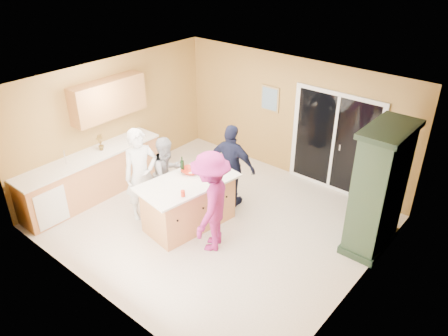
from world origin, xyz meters
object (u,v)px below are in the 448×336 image
Objects in this scene: green_hutch at (379,191)px; woman_grey at (167,174)px; woman_navy at (232,166)px; woman_magenta at (211,202)px; kitchen_island at (189,204)px; woman_white at (141,175)px.

woman_grey is at bearing -157.50° from green_hutch.
woman_magenta reaches higher than woman_navy.
kitchen_island is 3.27m from green_hutch.
woman_white is (-3.64, -1.92, -0.19)m from green_hutch.
woman_grey is (0.17, 0.48, -0.14)m from woman_white.
woman_white is 1.59m from woman_magenta.
kitchen_island is at bearing -48.86° from woman_white.
woman_navy is (1.01, 1.37, -0.05)m from woman_white.
woman_white is 1.70m from woman_navy.
woman_navy is (-2.63, -0.55, -0.24)m from green_hutch.
woman_navy is at bearing 179.22° from woman_magenta.
woman_white is at bearing -149.95° from kitchen_island.
woman_white is 1.06× the size of woman_navy.
woman_magenta is at bearing -7.90° from kitchen_island.
green_hutch is 1.32× the size of woman_navy.
woman_navy is at bearing -17.15° from woman_white.
woman_magenta is (0.57, -1.24, 0.05)m from woman_navy.
woman_navy is 0.94× the size of woman_magenta.
woman_magenta is at bearing -66.02° from woman_white.
kitchen_island is 0.77m from woman_grey.
woman_magenta reaches higher than kitchen_island.
kitchen_island is 1.05× the size of woman_white.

